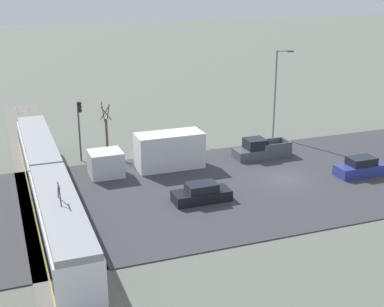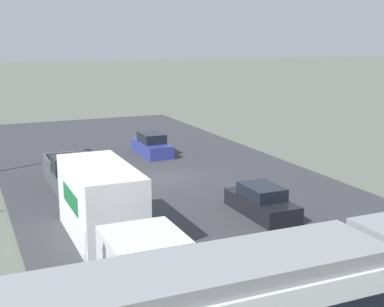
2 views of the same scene
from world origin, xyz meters
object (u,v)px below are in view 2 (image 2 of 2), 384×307
pickup_truck (67,173)px  sedan_car_0 (152,146)px  light_rail_tram (366,290)px  sedan_car_1 (262,202)px  box_truck (109,214)px

pickup_truck → sedan_car_0: (-7.37, -5.90, -0.04)m
light_rail_tram → sedan_car_1: 11.56m
box_truck → sedan_car_1: bearing=-170.6°
pickup_truck → sedan_car_1: pickup_truck is taller
box_truck → sedan_car_1: box_truck is taller
sedan_car_0 → sedan_car_1: bearing=91.6°
pickup_truck → box_truck: bearing=88.7°
light_rail_tram → sedan_car_1: size_ratio=6.58×
light_rail_tram → pickup_truck: bearing=-77.3°
light_rail_tram → sedan_car_0: light_rail_tram is taller
sedan_car_0 → sedan_car_1: size_ratio=1.01×
pickup_truck → sedan_car_0: 9.45m
sedan_car_0 → sedan_car_1: 15.08m
light_rail_tram → pickup_truck: light_rail_tram is taller
light_rail_tram → sedan_car_0: (-2.80, -26.12, -0.97)m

